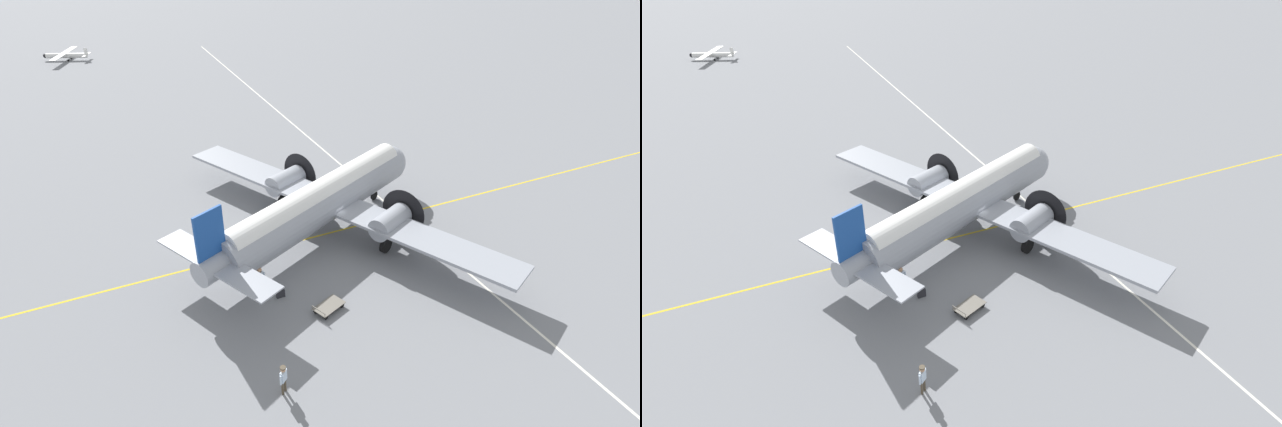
# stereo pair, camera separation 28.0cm
# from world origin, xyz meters

# --- Properties ---
(ground_plane) EXTENTS (300.00, 300.00, 0.00)m
(ground_plane) POSITION_xyz_m (0.00, 0.00, 0.00)
(ground_plane) COLOR slate
(apron_line_eastwest) EXTENTS (120.00, 0.16, 0.01)m
(apron_line_eastwest) POSITION_xyz_m (0.00, -0.02, 0.00)
(apron_line_eastwest) COLOR gold
(apron_line_eastwest) RESTS_ON ground_plane
(apron_line_northsouth) EXTENTS (0.16, 120.00, 0.01)m
(apron_line_northsouth) POSITION_xyz_m (-6.42, 0.00, 0.00)
(apron_line_northsouth) COLOR silver
(apron_line_northsouth) RESTS_ON ground_plane
(airliner_main) EXTENTS (19.22, 24.85, 6.01)m
(airliner_main) POSITION_xyz_m (-0.40, -0.19, 2.59)
(airliner_main) COLOR #9399A3
(airliner_main) RESTS_ON ground_plane
(crew_foreground) EXTENTS (0.45, 0.38, 1.63)m
(crew_foreground) POSITION_xyz_m (7.00, 11.03, 1.03)
(crew_foreground) COLOR #473D2D
(crew_foreground) RESTS_ON ground_plane
(passenger_boarding) EXTENTS (0.57, 0.30, 1.74)m
(passenger_boarding) POSITION_xyz_m (5.60, 3.89, 1.06)
(passenger_boarding) COLOR #473D2D
(passenger_boarding) RESTS_ON ground_plane
(suitcase_near_door) EXTENTS (0.49, 0.17, 0.55)m
(suitcase_near_door) POSITION_xyz_m (4.73, 4.79, 0.26)
(suitcase_near_door) COLOR #232328
(suitcase_near_door) RESTS_ON ground_plane
(baggage_cart) EXTENTS (1.97, 1.56, 0.56)m
(baggage_cart) POSITION_xyz_m (2.74, 6.94, 0.27)
(baggage_cart) COLOR #6B665B
(baggage_cart) RESTS_ON ground_plane
(light_aircraft_distant) EXTENTS (6.65, 8.61, 1.76)m
(light_aircraft_distant) POSITION_xyz_m (14.14, -59.33, 0.77)
(light_aircraft_distant) COLOR white
(light_aircraft_distant) RESTS_ON ground_plane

